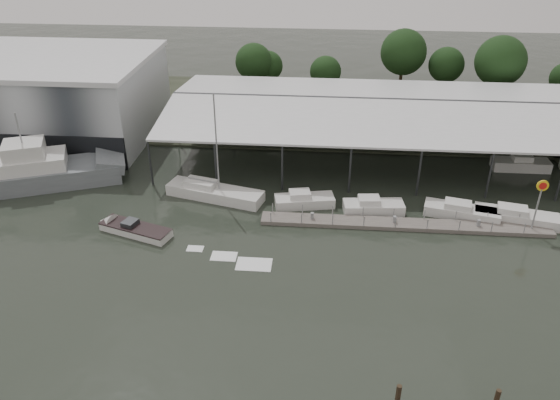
# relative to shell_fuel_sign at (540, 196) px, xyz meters

# --- Properties ---
(ground) EXTENTS (200.00, 200.00, 0.00)m
(ground) POSITION_rel_shell_fuel_sign_xyz_m (-27.00, -9.99, -3.93)
(ground) COLOR #252B23
(ground) RESTS_ON ground
(land_strip_far) EXTENTS (140.00, 30.00, 0.30)m
(land_strip_far) POSITION_rel_shell_fuel_sign_xyz_m (-27.00, 32.01, -3.83)
(land_strip_far) COLOR #3F4332
(land_strip_far) RESTS_ON ground
(storage_warehouse) EXTENTS (24.50, 20.50, 10.50)m
(storage_warehouse) POSITION_rel_shell_fuel_sign_xyz_m (-55.00, 19.95, 1.36)
(storage_warehouse) COLOR #B0B7BB
(storage_warehouse) RESTS_ON ground
(covered_boat_shed) EXTENTS (58.24, 24.00, 6.96)m
(covered_boat_shed) POSITION_rel_shell_fuel_sign_xyz_m (-10.00, 18.01, 2.20)
(covered_boat_shed) COLOR silver
(covered_boat_shed) RESTS_ON ground
(floating_dock) EXTENTS (28.00, 2.00, 1.40)m
(floating_dock) POSITION_rel_shell_fuel_sign_xyz_m (-12.00, 0.01, -3.72)
(floating_dock) COLOR slate
(floating_dock) RESTS_ON ground
(shell_fuel_sign) EXTENTS (1.10, 0.18, 5.55)m
(shell_fuel_sign) POSITION_rel_shell_fuel_sign_xyz_m (0.00, 0.00, 0.00)
(shell_fuel_sign) COLOR gray
(shell_fuel_sign) RESTS_ON ground
(grey_trawler) EXTENTS (18.37, 11.25, 8.84)m
(grey_trawler) POSITION_rel_shell_fuel_sign_xyz_m (-51.23, 5.53, -2.35)
(grey_trawler) COLOR slate
(grey_trawler) RESTS_ON ground
(white_sailboat) EXTENTS (10.78, 5.28, 11.85)m
(white_sailboat) POSITION_rel_shell_fuel_sign_xyz_m (-31.63, 4.09, -3.29)
(white_sailboat) COLOR silver
(white_sailboat) RESTS_ON ground
(speedboat_underway) EXTENTS (18.20, 7.64, 2.00)m
(speedboat_underway) POSITION_rel_shell_fuel_sign_xyz_m (-38.30, -3.29, -3.53)
(speedboat_underway) COLOR silver
(speedboat_underway) RESTS_ON ground
(moored_cruiser_0) EXTENTS (6.41, 3.33, 1.70)m
(moored_cruiser_0) POSITION_rel_shell_fuel_sign_xyz_m (-21.98, 3.22, -3.31)
(moored_cruiser_0) COLOR silver
(moored_cruiser_0) RESTS_ON ground
(moored_cruiser_1) EXTENTS (6.27, 2.80, 1.70)m
(moored_cruiser_1) POSITION_rel_shell_fuel_sign_xyz_m (-14.92, 2.54, -3.31)
(moored_cruiser_1) COLOR silver
(moored_cruiser_1) RESTS_ON ground
(moored_cruiser_2) EXTENTS (7.62, 3.90, 1.70)m
(moored_cruiser_2) POSITION_rel_shell_fuel_sign_xyz_m (-6.16, 2.35, -3.31)
(moored_cruiser_2) COLOR silver
(moored_cruiser_2) RESTS_ON ground
(moored_cruiser_3) EXTENTS (8.18, 3.87, 1.70)m
(moored_cruiser_3) POSITION_rel_shell_fuel_sign_xyz_m (-1.01, 1.83, -3.31)
(moored_cruiser_3) COLOR silver
(moored_cruiser_3) RESTS_ON ground
(horizon_tree_line) EXTENTS (65.96, 12.26, 10.93)m
(horizon_tree_line) POSITION_rel_shell_fuel_sign_xyz_m (-2.15, 37.76, 2.15)
(horizon_tree_line) COLOR black
(horizon_tree_line) RESTS_ON ground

